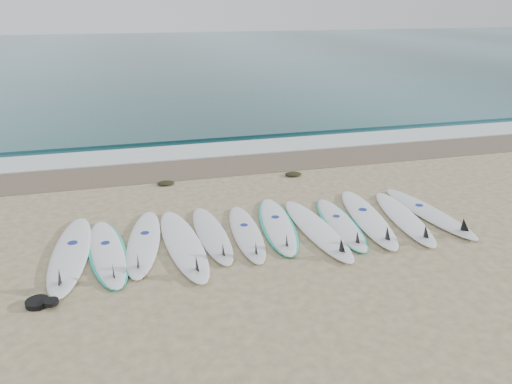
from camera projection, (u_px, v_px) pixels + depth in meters
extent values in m
plane|color=tan|center=(264.00, 233.00, 9.19)|extent=(120.00, 120.00, 0.00)
cube|color=#205157|center=(149.00, 55.00, 38.46)|extent=(120.00, 55.00, 0.03)
cube|color=brown|center=(220.00, 165.00, 12.88)|extent=(120.00, 1.80, 0.01)
cube|color=silver|center=(211.00, 150.00, 14.13)|extent=(120.00, 1.40, 0.04)
cube|color=#205157|center=(202.00, 136.00, 15.47)|extent=(120.00, 1.00, 0.10)
ellipsoid|color=white|center=(71.00, 253.00, 8.35)|extent=(0.77, 2.93, 0.09)
cone|color=black|center=(59.00, 276.00, 7.32)|extent=(0.26, 0.32, 0.31)
cylinder|color=navy|center=(73.00, 243.00, 8.59)|extent=(0.18, 0.18, 0.01)
ellipsoid|color=white|center=(107.00, 251.00, 8.41)|extent=(0.83, 2.63, 0.08)
ellipsoid|color=#1BCBA7|center=(107.00, 252.00, 8.41)|extent=(0.93, 2.66, 0.06)
cone|color=black|center=(113.00, 270.00, 7.53)|extent=(0.25, 0.30, 0.28)
cylinder|color=navy|center=(105.00, 243.00, 8.61)|extent=(0.17, 0.17, 0.01)
ellipsoid|color=white|center=(144.00, 241.00, 8.75)|extent=(0.91, 2.70, 0.09)
cone|color=black|center=(138.00, 260.00, 7.80)|extent=(0.26, 0.31, 0.28)
cylinder|color=navy|center=(145.00, 233.00, 8.97)|extent=(0.17, 0.17, 0.01)
ellipsoid|color=white|center=(183.00, 243.00, 8.68)|extent=(0.84, 2.95, 0.09)
cone|color=black|center=(197.00, 263.00, 7.69)|extent=(0.27, 0.33, 0.31)
ellipsoid|color=silver|center=(212.00, 234.00, 9.04)|extent=(0.61, 2.51, 0.08)
cone|color=black|center=(223.00, 249.00, 8.18)|extent=(0.22, 0.27, 0.27)
ellipsoid|color=white|center=(246.00, 232.00, 9.10)|extent=(0.66, 2.48, 0.08)
cone|color=black|center=(256.00, 248.00, 8.23)|extent=(0.22, 0.27, 0.26)
cylinder|color=navy|center=(244.00, 225.00, 9.30)|extent=(0.15, 0.15, 0.01)
ellipsoid|color=white|center=(277.00, 224.00, 9.42)|extent=(0.88, 2.64, 0.08)
ellipsoid|color=#1BCBA7|center=(277.00, 225.00, 9.42)|extent=(0.97, 2.67, 0.06)
cone|color=black|center=(287.00, 239.00, 8.49)|extent=(0.25, 0.30, 0.28)
cylinder|color=navy|center=(275.00, 217.00, 9.63)|extent=(0.17, 0.17, 0.01)
ellipsoid|color=white|center=(316.00, 229.00, 9.24)|extent=(0.70, 2.82, 0.09)
cone|color=black|center=(342.00, 245.00, 8.27)|extent=(0.25, 0.31, 0.30)
ellipsoid|color=white|center=(340.00, 223.00, 9.48)|extent=(0.73, 2.48, 0.08)
ellipsoid|color=#1BCBA7|center=(340.00, 223.00, 9.48)|extent=(0.81, 2.50, 0.06)
cone|color=black|center=(357.00, 237.00, 8.61)|extent=(0.23, 0.28, 0.26)
cylinder|color=navy|center=(336.00, 216.00, 9.68)|extent=(0.15, 0.15, 0.01)
ellipsoid|color=white|center=(367.00, 217.00, 9.71)|extent=(0.99, 2.91, 0.09)
cone|color=black|center=(387.00, 233.00, 8.68)|extent=(0.28, 0.34, 0.30)
cylinder|color=navy|center=(363.00, 210.00, 9.95)|extent=(0.19, 0.19, 0.01)
ellipsoid|color=white|center=(403.00, 217.00, 9.72)|extent=(0.91, 2.70, 0.09)
cone|color=black|center=(426.00, 231.00, 8.77)|extent=(0.26, 0.31, 0.28)
ellipsoid|color=silver|center=(427.00, 212.00, 9.95)|extent=(0.81, 2.77, 0.09)
cone|color=black|center=(464.00, 225.00, 9.02)|extent=(0.26, 0.31, 0.29)
cylinder|color=navy|center=(419.00, 205.00, 10.17)|extent=(0.17, 0.17, 0.01)
ellipsoid|color=black|center=(166.00, 183.00, 11.55)|extent=(0.40, 0.31, 0.08)
ellipsoid|color=black|center=(293.00, 174.00, 12.14)|extent=(0.41, 0.32, 0.08)
cylinder|color=black|center=(37.00, 303.00, 6.99)|extent=(0.32, 0.32, 0.08)
cylinder|color=black|center=(51.00, 302.00, 6.94)|extent=(0.20, 0.20, 0.06)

